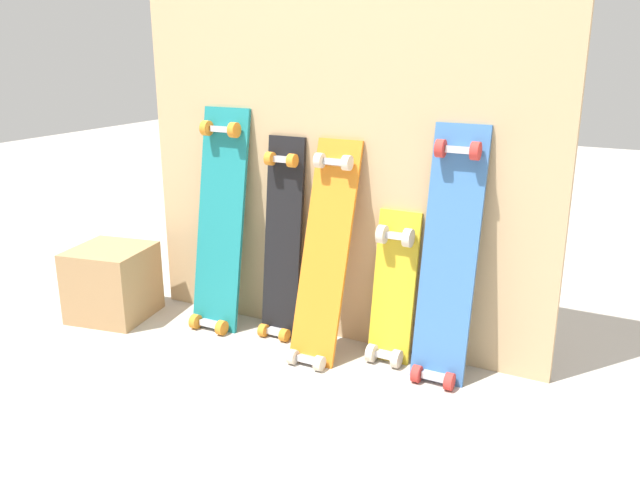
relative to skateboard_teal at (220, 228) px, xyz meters
name	(u,v)px	position (x,y,z in m)	size (l,w,h in m)	color
ground_plane	(328,340)	(0.48, 0.05, -0.43)	(12.00, 12.00, 0.00)	#B2AAA0
plywood_wall_panel	(337,115)	(0.48, 0.12, 0.48)	(1.72, 0.04, 1.81)	tan
skateboard_teal	(220,228)	(0.00, 0.00, 0.00)	(0.22, 0.24, 0.98)	#197A7F
skateboard_black	(282,247)	(0.28, 0.04, -0.05)	(0.16, 0.17, 0.89)	black
skateboard_orange	(324,261)	(0.52, -0.05, -0.05)	(0.18, 0.32, 0.89)	orange
skateboard_yellow	(392,295)	(0.77, 0.03, -0.17)	(0.16, 0.17, 0.63)	gold
skateboard_blue	(448,265)	(0.98, 0.00, -0.01)	(0.19, 0.24, 0.97)	#386BAD
wooden_crate	(113,282)	(-0.47, -0.17, -0.27)	(0.31, 0.31, 0.31)	tan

